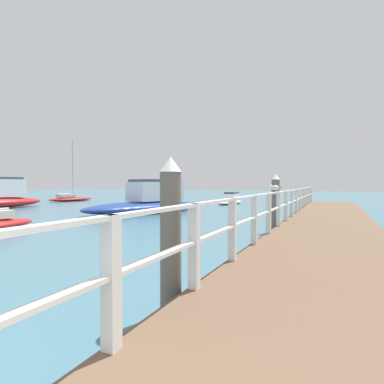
% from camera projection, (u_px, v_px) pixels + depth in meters
% --- Properties ---
extents(pier_deck, '(2.89, 24.88, 0.46)m').
position_uv_depth(pier_deck, '(328.00, 227.00, 10.97)').
color(pier_deck, brown).
rests_on(pier_deck, ground_plane).
extents(pier_railing, '(0.12, 23.40, 1.06)m').
position_uv_depth(pier_railing, '(289.00, 201.00, 11.52)').
color(pier_railing, silver).
rests_on(pier_railing, pier_deck).
extents(dock_piling_near, '(0.29, 0.29, 2.11)m').
position_uv_depth(dock_piling_near, '(171.00, 236.00, 4.04)').
color(dock_piling_near, '#6B6056').
rests_on(dock_piling_near, ground_plane).
extents(dock_piling_far, '(0.29, 0.29, 2.11)m').
position_uv_depth(dock_piling_far, '(275.00, 203.00, 11.08)').
color(dock_piling_far, '#6B6056').
rests_on(dock_piling_far, ground_plane).
extents(seagull_foreground, '(0.42, 0.30, 0.21)m').
position_uv_depth(seagull_foreground, '(275.00, 187.00, 8.87)').
color(seagull_foreground, white).
rests_on(seagull_foreground, pier_railing).
extents(boat_1, '(2.76, 4.77, 6.25)m').
position_uv_depth(boat_1, '(70.00, 198.00, 30.99)').
color(boat_1, red).
rests_on(boat_1, ground_plane).
extents(boat_3, '(5.17, 8.63, 2.03)m').
position_uv_depth(boat_3, '(148.00, 202.00, 18.77)').
color(boat_3, navy).
rests_on(boat_3, ground_plane).
extents(boat_4, '(1.59, 4.21, 1.04)m').
position_uv_depth(boat_4, '(231.00, 200.00, 26.83)').
color(boat_4, white).
rests_on(boat_4, ground_plane).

